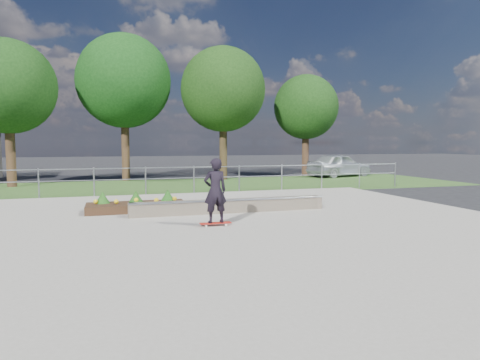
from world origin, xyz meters
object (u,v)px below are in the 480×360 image
planter_bed (136,205)px  parked_car (339,165)px  skateboarder (215,191)px  grind_ledge (230,206)px

planter_bed → parked_car: 17.01m
skateboarder → parked_car: skateboarder is taller
parked_car → skateboarder: bearing=126.4°
planter_bed → skateboarder: bearing=-60.0°
grind_ledge → parked_car: bearing=48.2°
grind_ledge → skateboarder: bearing=-115.8°
grind_ledge → planter_bed: planter_bed is taller
planter_bed → skateboarder: (1.78, -3.08, 0.71)m
parked_car → grind_ledge: bearing=124.6°
grind_ledge → parked_car: parked_car is taller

